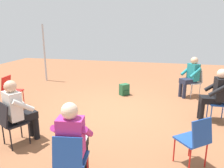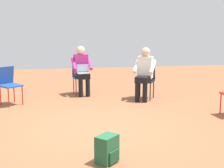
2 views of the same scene
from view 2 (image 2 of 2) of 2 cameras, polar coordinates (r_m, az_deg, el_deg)
The scene contains 7 objects.
ground_plane at distance 5.46m, azimuth -3.22°, elevation -7.98°, with size 15.73×15.73×0.00m, color brown.
chair_southwest at distance 7.30m, azimuth -18.33°, elevation 0.24°, with size 0.58×0.58×0.85m.
chair_west at distance 8.13m, azimuth -5.77°, elevation 1.72°, with size 0.48×0.45×0.85m.
chair_northwest at distance 7.58m, azimuth 6.23°, elevation 1.08°, with size 0.57×0.56×0.85m.
person_with_laptop at distance 7.93m, azimuth -5.55°, elevation 2.95°, with size 0.56×0.54×1.24m.
person_in_white at distance 7.39m, azimuth 5.94°, elevation 2.40°, with size 0.63×0.62×1.24m.
backpack_near_laptop_user at distance 4.09m, azimuth -0.96°, elevation -12.08°, with size 0.34×0.34×0.36m.
Camera 2 is at (5.14, -0.58, 1.73)m, focal length 50.00 mm.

